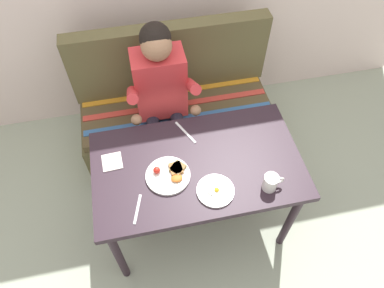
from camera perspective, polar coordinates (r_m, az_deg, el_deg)
name	(u,v)px	position (r m, az deg, el deg)	size (l,w,h in m)	color
ground_plane	(196,218)	(2.67, 0.68, -11.80)	(8.00, 8.00, 0.00)	#A0A994
table	(197,171)	(2.10, 0.85, -4.39)	(1.20, 0.70, 0.73)	#291B25
couch	(176,112)	(2.81, -2.59, 5.11)	(1.44, 0.56, 1.00)	brown
person	(162,93)	(2.38, -4.89, 8.18)	(0.45, 0.61, 1.21)	red
plate_breakfast	(169,174)	(1.98, -3.66, -4.87)	(0.25, 0.25, 0.05)	white
plate_eggs	(215,191)	(1.94, 3.77, -7.47)	(0.21, 0.21, 0.04)	white
coffee_mug	(271,182)	(1.95, 12.52, -6.00)	(0.12, 0.08, 0.10)	white
napkin	(112,162)	(2.09, -12.68, -2.79)	(0.11, 0.12, 0.01)	silver
fork	(138,209)	(1.91, -8.72, -10.28)	(0.01, 0.17, 0.01)	silver
knife	(185,132)	(2.17, -1.06, 1.89)	(0.01, 0.20, 0.01)	silver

